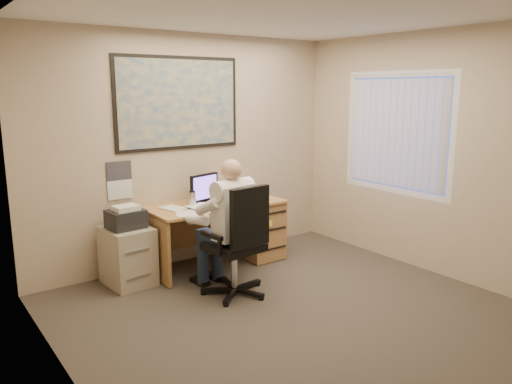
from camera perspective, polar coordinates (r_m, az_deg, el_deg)
room_shell at (r=4.18m, az=7.36°, el=1.79°), size 4.00×4.50×2.70m
desk at (r=6.11m, az=-2.05°, el=-3.72°), size 1.60×0.97×1.08m
world_map at (r=5.88m, az=-8.80°, el=9.99°), size 1.56×0.03×1.06m
wall_calendar at (r=5.66m, az=-15.32°, el=1.30°), size 0.28×0.01×0.42m
window_blinds at (r=6.14m, az=15.74°, el=6.49°), size 0.06×1.40×1.30m
filing_cabinet at (r=5.53m, az=-14.47°, el=-6.51°), size 0.49×0.57×0.87m
office_chair at (r=5.07m, az=-2.22°, el=-8.21°), size 0.75×0.75×1.15m
person at (r=5.03m, az=-2.74°, el=-4.09°), size 0.67×0.87×1.39m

